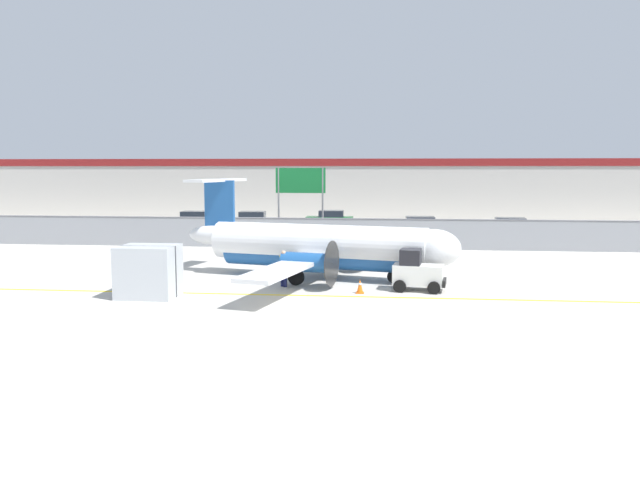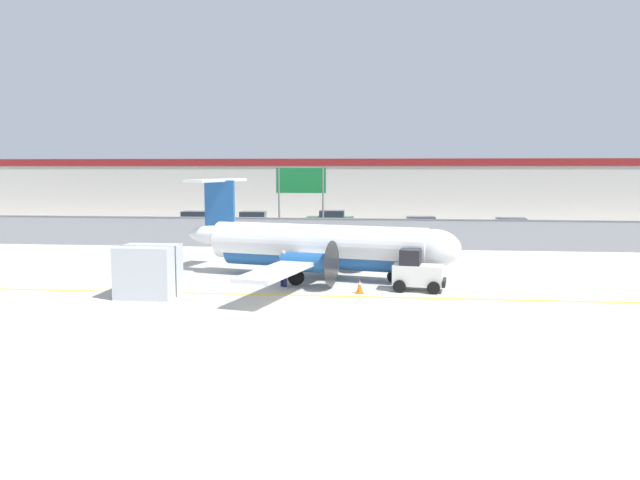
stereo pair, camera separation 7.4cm
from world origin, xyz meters
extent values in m
plane|color=#BCB7AD|center=(0.00, 0.00, 0.00)|extent=(140.00, 140.00, 0.00)
cube|color=yellow|center=(0.00, 2.00, 0.00)|extent=(84.00, 0.20, 0.01)
cube|color=gray|center=(0.00, 18.00, 1.00)|extent=(98.00, 0.04, 2.00)
cylinder|color=slate|center=(0.00, 18.00, 2.05)|extent=(98.00, 0.10, 0.10)
cube|color=#38383A|center=(0.00, 29.50, 0.06)|extent=(98.00, 17.00, 0.12)
cube|color=beige|center=(0.00, 48.00, 3.25)|extent=(91.00, 8.00, 6.50)
cube|color=maroon|center=(0.00, 44.00, 6.10)|extent=(91.00, 0.20, 0.80)
cylinder|color=white|center=(0.49, 6.42, 1.75)|extent=(11.14, 4.43, 1.90)
ellipsoid|color=white|center=(6.11, 5.06, 1.75)|extent=(2.89, 2.35, 1.80)
ellipsoid|color=white|center=(-5.13, 7.78, 1.95)|extent=(3.26, 1.75, 1.05)
cylinder|color=#1E5193|center=(0.49, 6.42, 1.23)|extent=(9.94, 3.76, 1.48)
cube|color=white|center=(0.59, 6.40, 1.18)|extent=(5.32, 15.93, 0.18)
cylinder|color=#1E5193|center=(1.39, 8.88, 1.18)|extent=(2.35, 1.39, 0.90)
cone|color=black|center=(2.51, 8.61, 1.18)|extent=(0.54, 0.53, 0.44)
cylinder|color=#262626|center=(2.65, 8.58, 1.18)|extent=(0.53, 2.05, 2.10)
cylinder|color=#1E5193|center=(0.17, 3.83, 1.18)|extent=(2.35, 1.39, 0.90)
cone|color=black|center=(1.29, 3.56, 1.18)|extent=(0.54, 0.53, 0.44)
cylinder|color=#262626|center=(1.43, 3.52, 1.18)|extent=(0.53, 2.05, 2.10)
cube|color=#1E5193|center=(-4.86, 7.72, 3.30)|extent=(1.69, 0.57, 3.10)
cube|color=white|center=(-4.99, 7.75, 4.85)|extent=(2.20, 4.92, 0.14)
cylinder|color=#59595B|center=(4.26, 5.51, 0.79)|extent=(0.17, 0.17, 0.97)
cylinder|color=black|center=(4.26, 5.51, 0.30)|extent=(0.63, 0.35, 0.60)
cylinder|color=#59595B|center=(0.72, 8.64, 0.83)|extent=(0.17, 0.17, 0.90)
cylinder|color=black|center=(0.72, 8.64, 0.38)|extent=(0.79, 0.39, 0.76)
cylinder|color=#59595B|center=(-0.32, 4.35, 0.83)|extent=(0.17, 0.17, 0.90)
cylinder|color=black|center=(-0.32, 4.35, 0.38)|extent=(0.79, 0.39, 0.76)
cube|color=silver|center=(5.32, 3.58, 0.73)|extent=(2.34, 1.41, 0.90)
cube|color=black|center=(4.97, 3.64, 1.53)|extent=(1.04, 1.12, 0.70)
cube|color=black|center=(6.45, 3.42, 0.43)|extent=(0.32, 1.11, 0.30)
cylinder|color=black|center=(6.15, 4.07, 0.28)|extent=(0.58, 0.26, 0.56)
cylinder|color=black|center=(5.97, 2.88, 0.28)|extent=(0.58, 0.26, 0.56)
cylinder|color=black|center=(4.66, 4.29, 0.28)|extent=(0.58, 0.26, 0.56)
cylinder|color=black|center=(4.49, 3.10, 0.28)|extent=(0.58, 0.26, 0.56)
cylinder|color=#191E4C|center=(-0.92, 3.98, 0.42)|extent=(0.23, 0.23, 0.85)
cylinder|color=#191E4C|center=(-0.76, 3.85, 0.42)|extent=(0.23, 0.23, 0.85)
cylinder|color=yellow|center=(-0.84, 3.91, 1.15)|extent=(0.48, 0.48, 0.60)
cylinder|color=yellow|center=(-1.01, 4.05, 1.18)|extent=(0.14, 0.14, 0.55)
cylinder|color=yellow|center=(-0.67, 3.77, 1.18)|extent=(0.14, 0.14, 0.55)
sphere|color=tan|center=(-0.84, 3.91, 1.59)|extent=(0.22, 0.22, 0.22)
cube|color=#B7BCC1|center=(-6.23, 1.10, 1.10)|extent=(2.41, 2.02, 2.20)
cube|color=#333338|center=(-6.23, 1.10, 1.10)|extent=(2.44, 0.10, 2.20)
cube|color=orange|center=(2.74, 2.76, 0.02)|extent=(0.36, 0.36, 0.04)
cone|color=orange|center=(2.74, 2.76, 0.34)|extent=(0.28, 0.28, 0.60)
cylinder|color=white|center=(2.74, 2.76, 0.42)|extent=(0.17, 0.17, 0.08)
cube|color=orange|center=(3.27, 9.00, 0.02)|extent=(0.36, 0.36, 0.04)
cone|color=orange|center=(3.27, 9.00, 0.34)|extent=(0.28, 0.28, 0.60)
cylinder|color=white|center=(3.27, 9.00, 0.42)|extent=(0.17, 0.17, 0.08)
cube|color=#19662D|center=(-13.03, 29.09, 0.74)|extent=(4.20, 1.70, 0.80)
cube|color=#262D38|center=(-12.88, 29.09, 1.42)|extent=(2.20, 1.56, 0.56)
cylinder|color=black|center=(-14.42, 28.19, 0.42)|extent=(0.60, 0.20, 0.60)
cylinder|color=black|center=(-14.43, 29.99, 0.42)|extent=(0.60, 0.20, 0.60)
cylinder|color=black|center=(-11.62, 28.19, 0.42)|extent=(0.60, 0.20, 0.60)
cylinder|color=black|center=(-11.63, 29.99, 0.42)|extent=(0.60, 0.20, 0.60)
cube|color=silver|center=(-7.90, 29.31, 0.74)|extent=(4.29, 1.93, 0.80)
cube|color=#262D38|center=(-7.75, 29.32, 1.42)|extent=(2.28, 1.68, 0.56)
cylinder|color=black|center=(-9.25, 28.34, 0.42)|extent=(0.61, 0.23, 0.60)
cylinder|color=black|center=(-9.35, 30.13, 0.42)|extent=(0.61, 0.23, 0.60)
cylinder|color=black|center=(-6.45, 28.49, 0.42)|extent=(0.61, 0.23, 0.60)
cylinder|color=black|center=(-6.56, 30.29, 0.42)|extent=(0.61, 0.23, 0.60)
cube|color=#19662D|center=(-1.12, 31.28, 0.74)|extent=(4.25, 1.82, 0.80)
cube|color=#262D38|center=(-0.97, 31.28, 1.42)|extent=(2.24, 1.62, 0.56)
cylinder|color=black|center=(-2.49, 30.34, 0.42)|extent=(0.61, 0.22, 0.60)
cylinder|color=black|center=(-2.54, 32.14, 0.42)|extent=(0.61, 0.22, 0.60)
cylinder|color=black|center=(0.31, 30.42, 0.42)|extent=(0.61, 0.22, 0.60)
cylinder|color=black|center=(0.26, 32.22, 0.42)|extent=(0.61, 0.22, 0.60)
cube|color=gray|center=(6.72, 24.91, 0.74)|extent=(4.24, 1.81, 0.80)
cube|color=#262D38|center=(6.57, 24.90, 1.42)|extent=(2.24, 1.62, 0.56)
cylinder|color=black|center=(8.10, 25.84, 0.42)|extent=(0.61, 0.22, 0.60)
cylinder|color=black|center=(8.14, 24.05, 0.42)|extent=(0.61, 0.22, 0.60)
cylinder|color=black|center=(5.30, 25.77, 0.42)|extent=(0.61, 0.22, 0.60)
cylinder|color=black|center=(5.34, 23.97, 0.42)|extent=(0.61, 0.22, 0.60)
cube|color=gray|center=(13.52, 24.47, 0.74)|extent=(4.33, 2.05, 0.80)
cube|color=#262D38|center=(13.37, 24.48, 1.42)|extent=(2.32, 1.74, 0.56)
cylinder|color=black|center=(14.99, 25.25, 0.42)|extent=(0.61, 0.25, 0.60)
cylinder|color=black|center=(14.84, 23.46, 0.42)|extent=(0.61, 0.25, 0.60)
cylinder|color=black|center=(12.20, 25.49, 0.42)|extent=(0.61, 0.25, 0.60)
cylinder|color=black|center=(12.05, 23.69, 0.42)|extent=(0.61, 0.25, 0.60)
cylinder|color=slate|center=(-3.84, 20.18, 2.75)|extent=(0.14, 0.14, 5.50)
cylinder|color=slate|center=(-0.64, 20.18, 2.75)|extent=(0.14, 0.14, 5.50)
cube|color=#14662D|center=(-2.24, 20.18, 4.60)|extent=(3.60, 0.10, 1.80)
camera|label=1|loc=(3.78, -24.30, 5.50)|focal=35.00mm
camera|label=2|loc=(3.85, -24.29, 5.50)|focal=35.00mm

